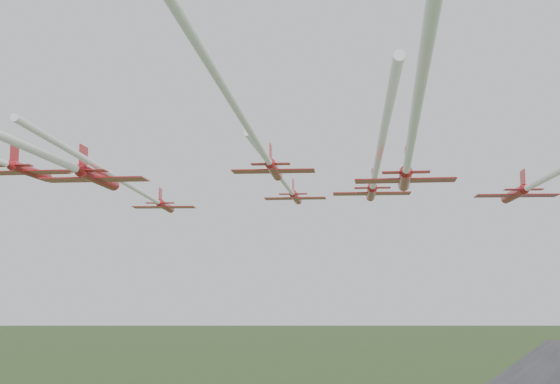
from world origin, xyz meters
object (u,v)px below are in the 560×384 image
at_px(jet_lead, 287,186).
at_px(jet_row2_right, 375,173).
at_px(jet_row3_mid, 258,144).
at_px(jet_row3_right, 549,176).
at_px(jet_row4_left, 56,160).
at_px(jet_row2_left, 140,192).
at_px(jet_row4_right, 411,140).

relative_size(jet_lead, jet_row2_right, 0.82).
distance_m(jet_row3_mid, jet_row3_right, 27.79).
xyz_separation_m(jet_row2_right, jet_row4_left, (-17.94, -29.64, -2.05)).
relative_size(jet_row2_left, jet_row4_right, 0.82).
bearing_deg(jet_lead, jet_row4_left, -109.62).
bearing_deg(jet_row4_right, jet_row2_left, 132.42).
relative_size(jet_row2_left, jet_row3_right, 1.01).
distance_m(jet_row3_mid, jet_row4_right, 21.02).
bearing_deg(jet_lead, jet_row4_right, -74.48).
xyz_separation_m(jet_lead, jet_row3_mid, (9.41, -29.74, -0.47)).
bearing_deg(jet_row3_mid, jet_row4_right, -53.89).
height_order(jet_row2_right, jet_row4_left, jet_row2_right).
height_order(jet_row2_left, jet_row3_right, jet_row2_left).
xyz_separation_m(jet_row2_left, jet_row4_left, (7.68, -23.98, -0.73)).
bearing_deg(jet_row4_left, jet_row3_mid, 31.13).
relative_size(jet_row2_left, jet_row4_left, 1.15).
relative_size(jet_row3_mid, jet_row4_right, 0.87).
height_order(jet_row2_right, jet_row3_mid, jet_row3_mid).
relative_size(jet_row2_right, jet_row4_left, 1.30).
height_order(jet_row3_right, jet_row4_right, jet_row3_right).
bearing_deg(jet_row4_left, jet_lead, 69.72).
bearing_deg(jet_row2_left, jet_lead, 41.68).
height_order(jet_row2_left, jet_row4_left, jet_row2_left).
bearing_deg(jet_row3_mid, jet_row4_left, -149.60).
distance_m(jet_row2_left, jet_row4_left, 25.19).
distance_m(jet_row3_right, jet_row4_left, 44.86).
relative_size(jet_lead, jet_row4_left, 1.07).
bearing_deg(jet_row3_right, jet_row4_right, -124.45).
relative_size(jet_lead, jet_row4_right, 0.77).
xyz_separation_m(jet_row3_mid, jet_row4_left, (-11.77, -13.19, -2.73)).
xyz_separation_m(jet_lead, jet_row4_right, (26.22, -41.96, -3.63)).
xyz_separation_m(jet_row2_left, jet_row3_right, (43.25, 3.37, -0.35)).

